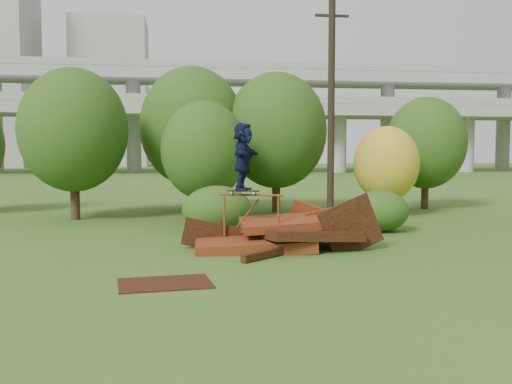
{
  "coord_description": "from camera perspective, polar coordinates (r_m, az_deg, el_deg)",
  "views": [
    {
      "loc": [
        -2.9,
        -13.57,
        2.7
      ],
      "look_at": [
        -0.8,
        2.0,
        1.6
      ],
      "focal_mm": 40.0,
      "sensor_mm": 36.0,
      "label": 1
    }
  ],
  "objects": [
    {
      "name": "tree_1",
      "position": [
        26.15,
        -6.42,
        6.5
      ],
      "size": [
        4.72,
        4.72,
        6.57
      ],
      "color": "black",
      "rests_on": "ground"
    },
    {
      "name": "skater",
      "position": [
        15.72,
        -1.3,
        3.56
      ],
      "size": [
        1.07,
        1.82,
        1.87
      ],
      "primitive_type": "imported",
      "rotation": [
        0.0,
        0.0,
        1.25
      ],
      "color": "#0F1433",
      "rests_on": "skateboard"
    },
    {
      "name": "freeway_overpass",
      "position": [
        76.92,
        -5.56,
        9.67
      ],
      "size": [
        160.0,
        15.0,
        13.7
      ],
      "color": "gray",
      "rests_on": "ground"
    },
    {
      "name": "tree_4",
      "position": [
        24.61,
        12.92,
        2.76
      ],
      "size": [
        2.75,
        2.75,
        3.8
      ],
      "color": "black",
      "rests_on": "ground"
    },
    {
      "name": "shrub_left",
      "position": [
        18.91,
        -3.92,
        -1.77
      ],
      "size": [
        2.31,
        2.13,
        1.6
      ],
      "primitive_type": "ellipsoid",
      "color": "#224211",
      "rests_on": "ground"
    },
    {
      "name": "scrap_pile",
      "position": [
        15.91,
        2.31,
        -4.41
      ],
      "size": [
        5.6,
        3.44,
        1.87
      ],
      "color": "#441D0C",
      "rests_on": "ground"
    },
    {
      "name": "flat_plate",
      "position": [
        11.97,
        -9.1,
        -9.0
      ],
      "size": [
        2.02,
        1.55,
        0.03
      ],
      "primitive_type": "cube",
      "rotation": [
        0.0,
        0.0,
        0.12
      ],
      "color": "#35170B",
      "rests_on": "ground"
    },
    {
      "name": "building_right",
      "position": [
        116.85,
        -14.28,
        9.43
      ],
      "size": [
        14.0,
        14.0,
        28.0
      ],
      "primitive_type": "cube",
      "color": "#9E9E99",
      "rests_on": "ground"
    },
    {
      "name": "utility_pole",
      "position": [
        23.66,
        7.53,
        8.4
      ],
      "size": [
        1.4,
        0.28,
        8.91
      ],
      "color": "black",
      "rests_on": "ground"
    },
    {
      "name": "skateboard",
      "position": [
        15.76,
        -1.29,
        0.1
      ],
      "size": [
        0.91,
        0.53,
        0.09
      ],
      "rotation": [
        0.0,
        0.0,
        -0.35
      ],
      "color": "black",
      "rests_on": "grind_rail"
    },
    {
      "name": "tree_2",
      "position": [
        22.01,
        -5.2,
        4.13
      ],
      "size": [
        3.31,
        3.31,
        4.67
      ],
      "color": "black",
      "rests_on": "ground"
    },
    {
      "name": "tree_3",
      "position": [
        25.67,
        2.05,
        6.15
      ],
      "size": [
        4.52,
        4.52,
        6.27
      ],
      "color": "black",
      "rests_on": "ground"
    },
    {
      "name": "tree_5",
      "position": [
        28.31,
        16.62,
        4.71
      ],
      "size": [
        3.78,
        3.78,
        5.31
      ],
      "color": "black",
      "rests_on": "ground"
    },
    {
      "name": "tree_0",
      "position": [
        23.88,
        -17.78,
        5.92
      ],
      "size": [
        4.29,
        4.29,
        6.05
      ],
      "color": "black",
      "rests_on": "ground"
    },
    {
      "name": "grind_rail",
      "position": [
        15.75,
        -0.49,
        -1.94
      ],
      "size": [
        1.74,
        0.7,
        1.55
      ],
      "color": "brown",
      "rests_on": "ground"
    },
    {
      "name": "shrub_right",
      "position": [
        19.81,
        12.25,
        -1.87
      ],
      "size": [
        1.99,
        1.82,
        1.41
      ],
      "primitive_type": "ellipsoid",
      "color": "#224211",
      "rests_on": "ground"
    },
    {
      "name": "ground",
      "position": [
        14.13,
        4.33,
        -7.02
      ],
      "size": [
        240.0,
        240.0,
        0.0
      ],
      "primitive_type": "plane",
      "color": "#2D5116",
      "rests_on": "ground"
    }
  ]
}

